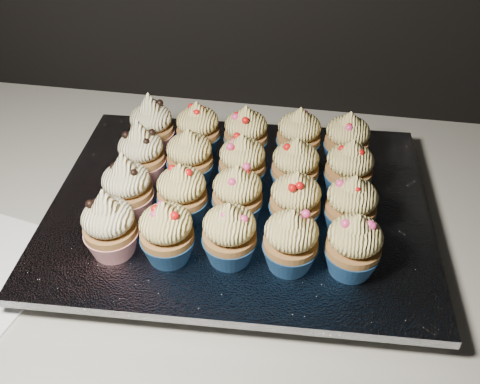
{
  "coord_description": "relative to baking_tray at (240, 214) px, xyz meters",
  "views": [
    {
      "loc": [
        -0.14,
        1.17,
        1.39
      ],
      "look_at": [
        -0.23,
        1.69,
        0.95
      ],
      "focal_mm": 40.0,
      "sensor_mm": 36.0,
      "label": 1
    }
  ],
  "objects": [
    {
      "name": "worktop",
      "position": [
        0.23,
        0.01,
        -0.03
      ],
      "size": [
        2.44,
        0.64,
        0.04
      ],
      "primitive_type": "cube",
      "color": "beige",
      "rests_on": "cabinet"
    },
    {
      "name": "baking_tray",
      "position": [
        0.0,
        0.0,
        0.0
      ],
      "size": [
        0.47,
        0.37,
        0.02
      ],
      "primitive_type": "cube",
      "rotation": [
        0.0,
        0.0,
        0.06
      ],
      "color": "black",
      "rests_on": "worktop"
    },
    {
      "name": "foil_lining",
      "position": [
        0.0,
        0.0,
        0.02
      ],
      "size": [
        0.51,
        0.41,
        0.01
      ],
      "primitive_type": "cube",
      "rotation": [
        0.0,
        0.0,
        0.06
      ],
      "color": "silver",
      "rests_on": "baking_tray"
    },
    {
      "name": "cupcake_0",
      "position": [
        -0.13,
        -0.11,
        0.06
      ],
      "size": [
        0.06,
        0.06,
        0.1
      ],
      "color": "red",
      "rests_on": "foil_lining"
    },
    {
      "name": "cupcake_1",
      "position": [
        -0.06,
        -0.11,
        0.06
      ],
      "size": [
        0.06,
        0.06,
        0.08
      ],
      "color": "navy",
      "rests_on": "foil_lining"
    },
    {
      "name": "cupcake_2",
      "position": [
        0.01,
        -0.1,
        0.06
      ],
      "size": [
        0.06,
        0.06,
        0.08
      ],
      "color": "navy",
      "rests_on": "foil_lining"
    },
    {
      "name": "cupcake_3",
      "position": [
        0.07,
        -0.1,
        0.06
      ],
      "size": [
        0.06,
        0.06,
        0.08
      ],
      "color": "navy",
      "rests_on": "foil_lining"
    },
    {
      "name": "cupcake_4",
      "position": [
        0.14,
        -0.1,
        0.06
      ],
      "size": [
        0.06,
        0.06,
        0.08
      ],
      "color": "navy",
      "rests_on": "foil_lining"
    },
    {
      "name": "cupcake_5",
      "position": [
        -0.13,
        -0.04,
        0.06
      ],
      "size": [
        0.06,
        0.06,
        0.1
      ],
      "color": "red",
      "rests_on": "foil_lining"
    },
    {
      "name": "cupcake_6",
      "position": [
        -0.07,
        -0.04,
        0.06
      ],
      "size": [
        0.06,
        0.06,
        0.08
      ],
      "color": "navy",
      "rests_on": "foil_lining"
    },
    {
      "name": "cupcake_7",
      "position": [
        0.0,
        -0.03,
        0.06
      ],
      "size": [
        0.06,
        0.06,
        0.08
      ],
      "color": "navy",
      "rests_on": "foil_lining"
    },
    {
      "name": "cupcake_8",
      "position": [
        0.07,
        -0.03,
        0.06
      ],
      "size": [
        0.06,
        0.06,
        0.08
      ],
      "color": "navy",
      "rests_on": "foil_lining"
    },
    {
      "name": "cupcake_9",
      "position": [
        0.14,
        -0.03,
        0.06
      ],
      "size": [
        0.06,
        0.06,
        0.08
      ],
      "color": "navy",
      "rests_on": "foil_lining"
    },
    {
      "name": "cupcake_10",
      "position": [
        -0.14,
        0.03,
        0.06
      ],
      "size": [
        0.06,
        0.06,
        0.1
      ],
      "color": "red",
      "rests_on": "foil_lining"
    },
    {
      "name": "cupcake_11",
      "position": [
        -0.07,
        0.03,
        0.06
      ],
      "size": [
        0.06,
        0.06,
        0.08
      ],
      "color": "navy",
      "rests_on": "foil_lining"
    },
    {
      "name": "cupcake_12",
      "position": [
        -0.0,
        0.03,
        0.06
      ],
      "size": [
        0.06,
        0.06,
        0.08
      ],
      "color": "navy",
      "rests_on": "foil_lining"
    },
    {
      "name": "cupcake_13",
      "position": [
        0.07,
        0.04,
        0.06
      ],
      "size": [
        0.06,
        0.06,
        0.08
      ],
      "color": "navy",
      "rests_on": "foil_lining"
    },
    {
      "name": "cupcake_14",
      "position": [
        0.14,
        0.04,
        0.06
      ],
      "size": [
        0.06,
        0.06,
        0.08
      ],
      "color": "navy",
      "rests_on": "foil_lining"
    },
    {
      "name": "cupcake_15",
      "position": [
        -0.15,
        0.1,
        0.06
      ],
      "size": [
        0.06,
        0.06,
        0.1
      ],
      "color": "red",
      "rests_on": "foil_lining"
    },
    {
      "name": "cupcake_16",
      "position": [
        -0.08,
        0.1,
        0.06
      ],
      "size": [
        0.06,
        0.06,
        0.08
      ],
      "color": "navy",
      "rests_on": "foil_lining"
    },
    {
      "name": "cupcake_17",
      "position": [
        -0.01,
        0.1,
        0.06
      ],
      "size": [
        0.06,
        0.06,
        0.08
      ],
      "color": "navy",
      "rests_on": "foil_lining"
    },
    {
      "name": "cupcake_18",
      "position": [
        0.07,
        0.11,
        0.06
      ],
      "size": [
        0.06,
        0.06,
        0.08
      ],
      "color": "navy",
      "rests_on": "foil_lining"
    },
    {
      "name": "cupcake_19",
      "position": [
        0.13,
        0.11,
        0.06
      ],
      "size": [
        0.06,
        0.06,
        0.08
      ],
      "color": "navy",
      "rests_on": "foil_lining"
    }
  ]
}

